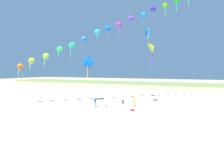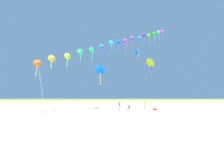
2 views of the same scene
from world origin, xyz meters
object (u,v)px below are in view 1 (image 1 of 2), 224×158
(person_near_right, at_px, (134,101))
(large_kite_low_lead, at_px, (148,34))
(large_kite_high_solo, at_px, (152,47))
(large_kite_mid_trail, at_px, (87,62))
(person_mid_center, at_px, (123,99))
(person_near_left, at_px, (95,101))
(beach_cooler, at_px, (132,109))
(beach_ball, at_px, (106,106))

(person_near_right, height_order, large_kite_low_lead, large_kite_low_lead)
(large_kite_low_lead, xyz_separation_m, large_kite_high_solo, (1.72, -4.28, -3.36))
(large_kite_mid_trail, relative_size, large_kite_high_solo, 0.90)
(person_mid_center, bearing_deg, person_near_right, -32.73)
(person_near_left, xyz_separation_m, large_kite_low_lead, (7.10, 9.42, 12.87))
(person_mid_center, height_order, beach_cooler, person_mid_center)
(person_near_left, xyz_separation_m, large_kite_mid_trail, (-3.19, 2.81, 7.01))
(large_kite_low_lead, bearing_deg, beach_cooler, -92.25)
(large_kite_mid_trail, bearing_deg, person_near_right, 2.68)
(person_near_right, xyz_separation_m, beach_ball, (-4.28, -2.50, -0.81))
(person_mid_center, bearing_deg, large_kite_mid_trail, -161.20)
(person_near_right, bearing_deg, large_kite_high_solo, 34.70)
(large_kite_high_solo, xyz_separation_m, beach_ball, (-7.02, -4.40, -10.34))
(person_near_left, xyz_separation_m, large_kite_high_solo, (8.81, 5.14, 9.51))
(large_kite_mid_trail, bearing_deg, person_mid_center, 18.80)
(person_near_left, bearing_deg, person_mid_center, 56.65)
(large_kite_low_lead, bearing_deg, large_kite_mid_trail, -147.28)
(person_near_left, height_order, person_near_right, person_near_left)
(person_near_right, height_order, person_mid_center, person_near_right)
(large_kite_low_lead, height_order, large_kite_mid_trail, large_kite_low_lead)
(large_kite_mid_trail, bearing_deg, large_kite_high_solo, 10.98)
(large_kite_low_lead, bearing_deg, person_mid_center, -130.74)
(large_kite_high_solo, bearing_deg, beach_ball, -147.92)
(person_near_left, bearing_deg, large_kite_high_solo, 30.28)
(large_kite_high_solo, bearing_deg, beach_cooler, -111.70)
(person_mid_center, xyz_separation_m, beach_ball, (-1.51, -4.28, -0.75))
(large_kite_low_lead, distance_m, beach_ball, 17.06)
(person_near_right, relative_size, large_kite_high_solo, 0.36)
(person_mid_center, relative_size, large_kite_high_solo, 0.33)
(large_kite_mid_trail, distance_m, beach_cooler, 12.96)
(large_kite_high_solo, relative_size, beach_cooler, 8.34)
(beach_cooler, bearing_deg, beach_ball, 170.10)
(person_mid_center, bearing_deg, beach_ball, -109.45)
(large_kite_high_solo, bearing_deg, person_near_left, -149.72)
(person_near_left, bearing_deg, beach_cooler, -0.95)
(large_kite_mid_trail, distance_m, beach_ball, 9.53)
(person_mid_center, distance_m, large_kite_mid_trail, 9.88)
(person_mid_center, xyz_separation_m, beach_cooler, (3.41, -5.14, -0.72))
(person_near_right, xyz_separation_m, large_kite_low_lead, (1.02, 6.17, 12.89))
(large_kite_high_solo, bearing_deg, person_mid_center, -178.78)
(large_kite_mid_trail, relative_size, beach_cooler, 7.53)
(large_kite_low_lead, distance_m, large_kite_mid_trail, 13.56)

